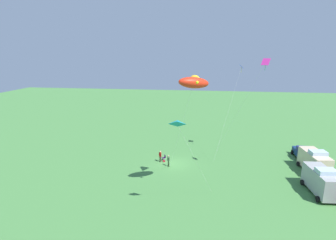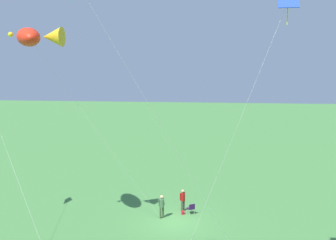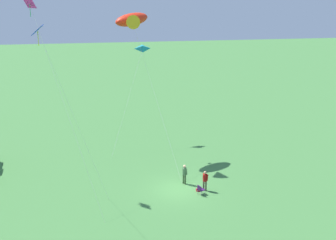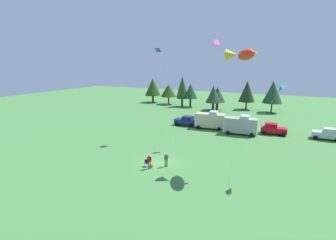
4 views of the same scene
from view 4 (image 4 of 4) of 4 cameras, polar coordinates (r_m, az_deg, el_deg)
ground_plane at (r=32.74m, az=-1.51°, el=-9.40°), size 160.00×160.00×0.00m
person_kite_flyer at (r=31.40m, az=-0.42°, el=-8.38°), size 0.52×0.49×1.74m
folding_chair at (r=31.78m, az=-4.70°, el=-9.19°), size 0.65×0.65×0.82m
person_spectator at (r=30.87m, az=-4.10°, el=-8.79°), size 0.49×0.50×1.74m
backpack_on_grass at (r=31.67m, az=-3.64°, el=-9.99°), size 0.25×0.34×0.22m
car_navy_hatch at (r=51.39m, az=3.94°, el=-0.17°), size 4.21×2.23×1.89m
van_camper_beige at (r=49.41m, az=9.19°, el=0.00°), size 5.57×2.99×3.34m
van_motorhome_grey at (r=46.69m, az=15.59°, el=-1.04°), size 5.57×2.97×3.34m
car_red_sedan at (r=48.61m, az=21.93°, el=-1.81°), size 4.29×2.39×1.89m
car_silver_compact at (r=49.18m, az=31.37°, el=-2.59°), size 4.21×2.23×1.89m
treeline_distant at (r=69.78m, az=11.40°, el=6.13°), size 60.72×11.14×8.56m
kite_large_fish at (r=30.41m, az=15.89°, el=13.50°), size 9.34×5.39×13.73m
kite_delta_teal at (r=28.74m, az=23.16°, el=6.52°), size 5.64×4.26×10.14m
kite_diamond_blue at (r=41.15m, az=-2.03°, el=14.08°), size 5.09×4.14×14.27m
kite_diamond_rainbow at (r=39.47m, az=9.90°, el=15.32°), size 8.16×5.59×15.33m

